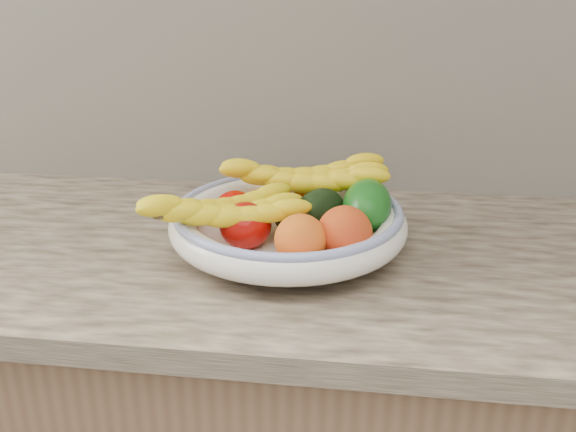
# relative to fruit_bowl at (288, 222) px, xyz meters

# --- Properties ---
(fruit_bowl) EXTENTS (0.39, 0.39, 0.08)m
(fruit_bowl) POSITION_rel_fruit_bowl_xyz_m (0.00, 0.00, 0.00)
(fruit_bowl) COLOR white
(fruit_bowl) RESTS_ON kitchen_counter
(clementine_back_left) EXTENTS (0.08, 0.08, 0.05)m
(clementine_back_left) POSITION_rel_fruit_bowl_xyz_m (-0.04, 0.10, 0.01)
(clementine_back_left) COLOR orange
(clementine_back_left) RESTS_ON fruit_bowl
(clementine_back_right) EXTENTS (0.06, 0.06, 0.04)m
(clementine_back_right) POSITION_rel_fruit_bowl_xyz_m (0.02, 0.10, 0.01)
(clementine_back_right) COLOR #E86304
(clementine_back_right) RESTS_ON fruit_bowl
(tomato_left) EXTENTS (0.07, 0.07, 0.06)m
(tomato_left) POSITION_rel_fruit_bowl_xyz_m (-0.09, 0.01, 0.01)
(tomato_left) COLOR #AA0600
(tomato_left) RESTS_ON fruit_bowl
(tomato_near_left) EXTENTS (0.10, 0.10, 0.07)m
(tomato_near_left) POSITION_rel_fruit_bowl_xyz_m (-0.06, -0.05, 0.01)
(tomato_near_left) COLOR #A10905
(tomato_near_left) RESTS_ON fruit_bowl
(avocado_center) EXTENTS (0.10, 0.11, 0.07)m
(avocado_center) POSITION_rel_fruit_bowl_xyz_m (0.01, 0.00, 0.02)
(avocado_center) COLOR black
(avocado_center) RESTS_ON fruit_bowl
(avocado_right) EXTENTS (0.11, 0.13, 0.07)m
(avocado_right) POSITION_rel_fruit_bowl_xyz_m (0.05, 0.02, 0.02)
(avocado_right) COLOR black
(avocado_right) RESTS_ON fruit_bowl
(green_mango) EXTENTS (0.11, 0.13, 0.11)m
(green_mango) POSITION_rel_fruit_bowl_xyz_m (0.13, 0.02, 0.03)
(green_mango) COLOR #0E4D0F
(green_mango) RESTS_ON fruit_bowl
(peach_front) EXTENTS (0.08, 0.08, 0.08)m
(peach_front) POSITION_rel_fruit_bowl_xyz_m (0.03, -0.10, 0.02)
(peach_front) COLOR orange
(peach_front) RESTS_ON fruit_bowl
(peach_right) EXTENTS (0.09, 0.09, 0.08)m
(peach_right) POSITION_rel_fruit_bowl_xyz_m (0.10, -0.08, 0.02)
(peach_right) COLOR orange
(peach_right) RESTS_ON fruit_bowl
(banana_bunch_back) EXTENTS (0.32, 0.15, 0.09)m
(banana_bunch_back) POSITION_rel_fruit_bowl_xyz_m (0.02, 0.09, 0.04)
(banana_bunch_back) COLOR yellow
(banana_bunch_back) RESTS_ON fruit_bowl
(banana_bunch_front) EXTENTS (0.30, 0.23, 0.08)m
(banana_bunch_front) POSITION_rel_fruit_bowl_xyz_m (-0.09, -0.06, 0.03)
(banana_bunch_front) COLOR yellow
(banana_bunch_front) RESTS_ON fruit_bowl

